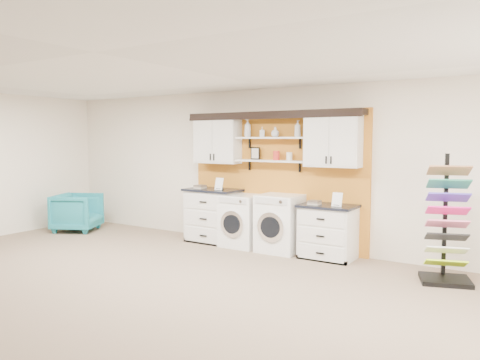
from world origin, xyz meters
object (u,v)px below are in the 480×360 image
Objects in this scene: dryer at (280,223)px; armchair at (77,212)px; sample_rack at (446,242)px; base_cabinet_left at (213,215)px; base_cabinet_right at (328,232)px; washer at (242,220)px.

dryer is 4.45m from armchair.
armchair is (-7.05, -0.35, -0.15)m from sample_rack.
dryer is 1.13× the size of armchair.
base_cabinet_left is 2.26m from base_cabinet_right.
dryer is at bearing -179.77° from base_cabinet_right.
armchair is at bearing -169.47° from washer.
base_cabinet_left is 1.15× the size of base_cabinet_right.
dryer is at bearing -0.00° from washer.
base_cabinet_left is at bearing 179.86° from dryer.
washer reaches higher than armchair.
washer is at bearing -0.30° from base_cabinet_left.
dryer reaches higher than base_cabinet_right.
armchair is (-4.39, -0.68, -0.10)m from dryer.
dryer is at bearing -0.14° from base_cabinet_left.
dryer is 0.57× the size of sample_rack.
base_cabinet_left is 1.18× the size of armchair.
washer reaches higher than base_cabinet_right.
washer is 0.54× the size of sample_rack.
base_cabinet_right is 0.52× the size of sample_rack.
washer is (-1.62, -0.00, 0.03)m from base_cabinet_right.
dryer reaches higher than armchair.
washer is at bearing -106.11° from armchair.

